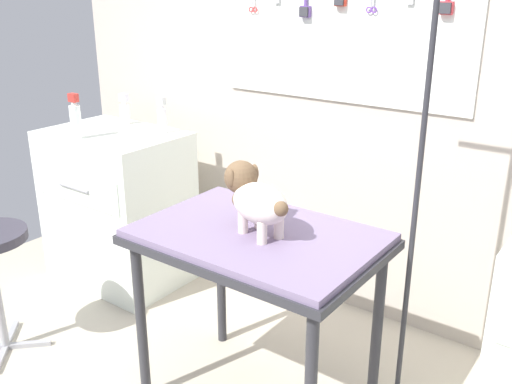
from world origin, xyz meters
The scene contains 8 objects.
rear_wall_panel centered at (0.00, 1.28, 1.16)m, with size 4.00×0.11×2.30m.
grooming_table centered at (0.07, 0.30, 0.72)m, with size 0.95×0.65×0.81m.
grooming_arm centered at (0.56, 0.64, 0.81)m, with size 0.30×0.11×1.74m.
dog centered at (0.06, 0.29, 0.95)m, with size 0.36×0.24×0.27m.
counter_left centered at (-1.28, 0.73, 0.46)m, with size 0.80×0.58×0.92m.
spray_bottle_tall centered at (-1.03, 0.90, 1.00)m, with size 0.05×0.05×0.21m.
shampoo_bottle centered at (-1.32, 0.53, 1.02)m, with size 0.06×0.06×0.25m.
detangler_spray centered at (-1.37, 0.91, 0.99)m, with size 0.06×0.06×0.19m.
Camera 1 is at (1.28, -1.36, 1.72)m, focal length 40.33 mm.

